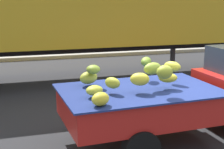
% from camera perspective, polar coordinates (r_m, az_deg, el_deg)
% --- Properties ---
extents(ground, '(220.00, 220.00, 0.00)m').
position_cam_1_polar(ground, '(6.85, 12.10, -10.67)').
color(ground, '#28282B').
extents(curb_strip, '(80.00, 0.80, 0.16)m').
position_cam_1_polar(curb_strip, '(15.82, -5.00, 3.34)').
color(curb_strip, gray).
rests_on(curb_strip, ground).
extents(semi_trailer, '(12.00, 2.70, 3.95)m').
position_cam_1_polar(semi_trailer, '(10.96, -5.70, 12.00)').
color(semi_trailer, gold).
rests_on(semi_trailer, ground).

